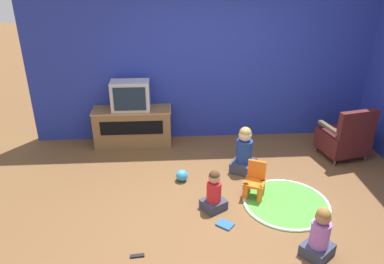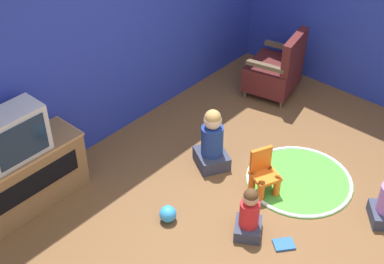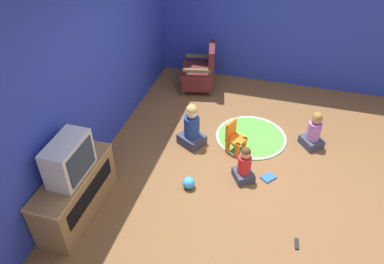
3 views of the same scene
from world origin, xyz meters
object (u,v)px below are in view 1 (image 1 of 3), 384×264
television (130,96)px  remote_control (137,256)px  child_watching_left (214,193)px  black_armchair (345,138)px  yellow_kid_chair (255,183)px  toy_ball (182,175)px  tv_cabinet (133,126)px  child_watching_center (244,152)px  child_watching_right (320,235)px  book (225,225)px

television → remote_control: television is taller
child_watching_left → remote_control: child_watching_left is taller
black_armchair → yellow_kid_chair: (-1.62, -0.97, -0.14)m
toy_ball → remote_control: toy_ball is taller
television → tv_cabinet: bearing=90.0°
yellow_kid_chair → child_watching_center: bearing=115.7°
tv_cabinet → child_watching_left: 2.19m
tv_cabinet → black_armchair: (3.32, -0.67, 0.01)m
television → remote_control: (0.23, -2.62, -0.86)m
tv_cabinet → remote_control: 2.68m
tv_cabinet → toy_ball: tv_cabinet is taller
child_watching_center → remote_control: bearing=168.7°
tv_cabinet → child_watching_left: size_ratio=2.32×
child_watching_right → toy_ball: 2.08m
tv_cabinet → child_watching_right: 3.48m
child_watching_right → book: (-0.90, 0.54, -0.25)m
yellow_kid_chair → child_watching_right: size_ratio=0.81×
yellow_kid_chair → child_watching_left: (-0.56, -0.23, 0.04)m
yellow_kid_chair → remote_control: 1.79m
child_watching_left → remote_control: (-0.90, -0.78, -0.23)m
television → child_watching_left: size_ratio=1.11×
toy_ball → yellow_kid_chair: bearing=-25.2°
child_watching_right → book: child_watching_right is taller
tv_cabinet → child_watching_left: bearing=-58.7°
yellow_kid_chair → book: bearing=-105.2°
child_watching_center → black_armchair: bearing=-49.8°
black_armchair → child_watching_left: bearing=16.5°
black_armchair → toy_ball: size_ratio=5.18×
child_watching_left → child_watching_center: size_ratio=0.78×
book → television: bearing=-21.3°
child_watching_left → child_watching_right: 1.33m
tv_cabinet → child_watching_center: child_watching_center is taller
black_armchair → toy_ball: 2.62m
black_armchair → child_watching_center: black_armchair is taller
black_armchair → child_watching_left: 2.49m
remote_control → child_watching_center: bearing=43.5°
child_watching_left → child_watching_right: child_watching_right is taller
book → remote_control: 1.09m
television → remote_control: bearing=-84.9°
yellow_kid_chair → remote_control: yellow_kid_chair is taller
child_watching_right → remote_control: bearing=139.0°
black_armchair → yellow_kid_chair: bearing=18.6°
yellow_kid_chair → remote_control: (-1.46, -1.01, -0.19)m
yellow_kid_chair → toy_ball: size_ratio=2.96×
black_armchair → book: size_ratio=3.67×
toy_ball → remote_control: size_ratio=1.08×
child_watching_left → book: bearing=-105.3°
child_watching_left → book: 0.42m
tv_cabinet → child_watching_center: bearing=-30.2°
child_watching_right → remote_control: (-1.90, 0.09, -0.25)m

